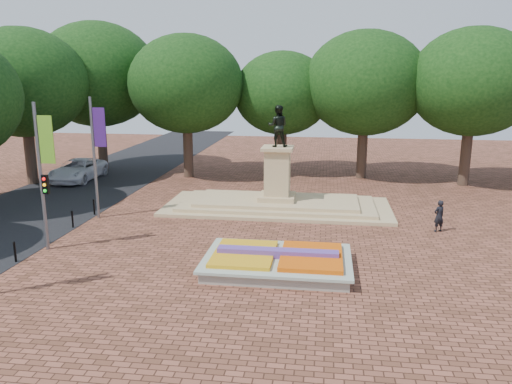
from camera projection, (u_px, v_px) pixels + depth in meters
ground at (260, 252)px, 23.61m from camera, size 90.00×90.00×0.00m
asphalt_street at (28, 212)px, 30.46m from camera, size 9.00×90.00×0.02m
flower_bed at (278, 261)px, 21.46m from camera, size 6.30×4.30×0.91m
monument at (277, 195)px, 31.12m from camera, size 14.00×6.00×6.40m
tree_row_back at (320, 94)px, 39.10m from camera, size 44.80×8.80×10.43m
banner_poles at (39, 171)px, 22.82m from camera, size 0.88×11.17×7.00m
bollard_row at (32, 242)px, 23.49m from camera, size 0.12×13.12×0.98m
van at (78, 170)px, 39.47m from camera, size 2.92×6.08×1.67m
pedestrian at (439, 216)px, 26.53m from camera, size 0.75×0.66×1.72m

